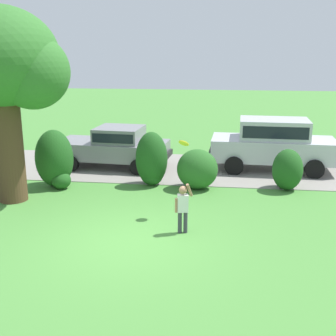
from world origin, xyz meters
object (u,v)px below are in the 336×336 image
object	(u,v)px
oak_tree_large	(6,66)
child_thrower	(183,205)
parked_suv	(273,142)
parked_sedan	(114,145)
frisbee	(184,143)

from	to	relation	value
oak_tree_large	child_thrower	size ratio (longest dim) A/B	4.34
parked_suv	child_thrower	size ratio (longest dim) A/B	3.71
parked_sedan	parked_suv	xyz separation A→B (m)	(5.96, 0.31, 0.23)
parked_sedan	child_thrower	bearing A→B (deg)	-61.94
oak_tree_large	parked_suv	xyz separation A→B (m)	(7.97, 4.32, -2.87)
oak_tree_large	parked_sedan	xyz separation A→B (m)	(2.01, 4.01, -3.10)
parked_suv	child_thrower	xyz separation A→B (m)	(-2.80, -6.24, -0.36)
child_thrower	oak_tree_large	bearing A→B (deg)	159.64
parked_sedan	parked_suv	size ratio (longest dim) A/B	0.95
parked_suv	child_thrower	world-z (taller)	parked_suv
parked_suv	frisbee	world-z (taller)	frisbee
frisbee	child_thrower	bearing A→B (deg)	-85.47
oak_tree_large	child_thrower	world-z (taller)	oak_tree_large
parked_sedan	child_thrower	xyz separation A→B (m)	(3.16, -5.92, -0.13)
child_thrower	parked_suv	bearing A→B (deg)	65.79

